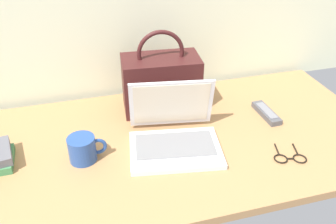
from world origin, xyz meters
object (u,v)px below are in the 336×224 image
laptop (174,133)px  coffee_mug (83,149)px  remote_control_near (266,113)px  handbag (161,82)px  eyeglasses (290,158)px

laptop → coffee_mug: bearing=-179.8°
remote_control_near → coffee_mug: bearing=-173.6°
coffee_mug → remote_control_near: size_ratio=0.79×
coffee_mug → remote_control_near: coffee_mug is taller
laptop → remote_control_near: (0.41, 0.08, -0.03)m
laptop → coffee_mug: 0.31m
remote_control_near → handbag: handbag is taller
coffee_mug → handbag: handbag is taller
remote_control_near → eyeglasses: 0.27m
laptop → remote_control_near: bearing=11.2°
handbag → laptop: bearing=-94.5°
coffee_mug → eyeglasses: 0.69m
laptop → remote_control_near: size_ratio=2.14×
coffee_mug → laptop: bearing=0.2°
remote_control_near → laptop: bearing=-168.8°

